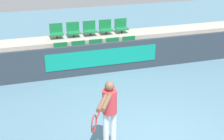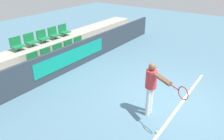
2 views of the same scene
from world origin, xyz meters
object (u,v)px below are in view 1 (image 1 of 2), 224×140
at_px(stadium_chair_0, 61,51).
at_px(stadium_chair_2, 96,48).
at_px(stadium_chair_3, 113,46).
at_px(stadium_chair_6, 73,30).
at_px(stadium_chair_1, 79,50).
at_px(stadium_chair_8, 106,28).
at_px(stadium_chair_7, 90,29).
at_px(stadium_chair_5, 57,32).
at_px(tennis_player, 109,109).
at_px(stadium_chair_9, 121,26).
at_px(stadium_chair_4, 130,45).

height_order(stadium_chair_0, stadium_chair_2, same).
bearing_deg(stadium_chair_3, stadium_chair_6, 141.98).
relative_size(stadium_chair_0, stadium_chair_1, 1.00).
xyz_separation_m(stadium_chair_1, stadium_chair_8, (1.26, 0.99, 0.43)).
height_order(stadium_chair_2, stadium_chair_7, stadium_chair_7).
distance_m(stadium_chair_5, tennis_player, 5.78).
bearing_deg(stadium_chair_1, stadium_chair_9, 27.53).
bearing_deg(stadium_chair_8, stadium_chair_2, -122.60).
relative_size(stadium_chair_2, stadium_chair_5, 1.00).
xyz_separation_m(stadium_chair_2, stadium_chair_5, (-1.26, 0.99, 0.43)).
distance_m(stadium_chair_3, stadium_chair_8, 1.08).
xyz_separation_m(stadium_chair_6, tennis_player, (-0.30, -5.77, -0.11)).
height_order(stadium_chair_3, stadium_chair_9, stadium_chair_9).
relative_size(stadium_chair_9, tennis_player, 0.33).
height_order(stadium_chair_8, stadium_chair_9, same).
xyz_separation_m(stadium_chair_2, stadium_chair_8, (0.63, 0.99, 0.43)).
bearing_deg(stadium_chair_5, stadium_chair_0, -90.00).
height_order(stadium_chair_1, stadium_chair_3, same).
bearing_deg(tennis_player, stadium_chair_0, 123.30).
xyz_separation_m(stadium_chair_7, tennis_player, (-0.93, -5.77, -0.11)).
bearing_deg(stadium_chair_6, stadium_chair_0, -122.60).
bearing_deg(stadium_chair_0, stadium_chair_8, 27.53).
xyz_separation_m(stadium_chair_5, stadium_chair_7, (1.26, 0.00, 0.00)).
relative_size(stadium_chair_1, stadium_chair_5, 1.00).
bearing_deg(stadium_chair_3, stadium_chair_1, 180.00).
height_order(stadium_chair_6, stadium_chair_7, same).
bearing_deg(stadium_chair_4, stadium_chair_8, 122.60).
relative_size(stadium_chair_0, stadium_chair_2, 1.00).
bearing_deg(stadium_chair_5, stadium_chair_1, -57.40).
bearing_deg(stadium_chair_8, stadium_chair_7, 180.00).
relative_size(stadium_chair_1, stadium_chair_2, 1.00).
distance_m(stadium_chair_1, stadium_chair_9, 2.18).
xyz_separation_m(stadium_chair_1, stadium_chair_9, (1.90, 0.99, 0.43)).
xyz_separation_m(stadium_chair_7, stadium_chair_9, (1.26, 0.00, 0.00)).
distance_m(stadium_chair_9, tennis_player, 6.18).
distance_m(stadium_chair_6, stadium_chair_8, 1.26).
distance_m(stadium_chair_2, stadium_chair_9, 1.66).
relative_size(stadium_chair_2, stadium_chair_9, 1.00).
bearing_deg(stadium_chair_7, stadium_chair_5, 180.00).
bearing_deg(stadium_chair_1, stadium_chair_7, 57.40).
height_order(stadium_chair_6, stadium_chair_8, same).
bearing_deg(stadium_chair_7, tennis_player, -99.20).
relative_size(stadium_chair_1, tennis_player, 0.33).
height_order(stadium_chair_1, stadium_chair_9, stadium_chair_9).
distance_m(stadium_chair_6, tennis_player, 5.78).
bearing_deg(stadium_chair_4, stadium_chair_9, 90.00).
relative_size(stadium_chair_3, tennis_player, 0.33).
relative_size(stadium_chair_4, stadium_chair_5, 1.00).
distance_m(stadium_chair_4, stadium_chair_6, 2.18).
height_order(stadium_chair_2, tennis_player, tennis_player).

